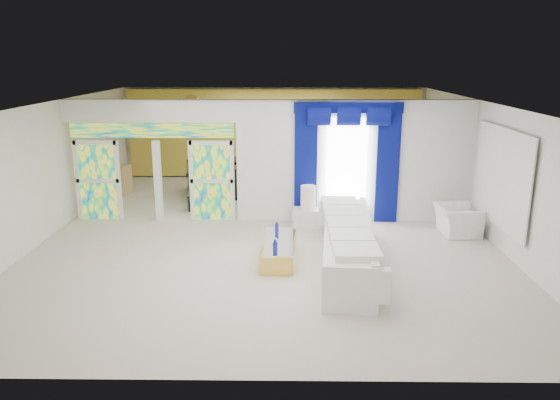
{
  "coord_description": "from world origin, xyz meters",
  "views": [
    {
      "loc": [
        0.44,
        -12.02,
        4.0
      ],
      "look_at": [
        0.3,
        -1.2,
        1.1
      ],
      "focal_mm": 34.49,
      "sensor_mm": 36.0,
      "label": 1
    }
  ],
  "objects_px": {
    "white_sofa": "(347,246)",
    "coffee_table": "(279,251)",
    "armchair": "(457,220)",
    "console_table": "(320,218)",
    "grand_piano": "(214,179)"
  },
  "relations": [
    {
      "from": "console_table",
      "to": "grand_piano",
      "type": "relative_size",
      "value": 0.73
    },
    {
      "from": "grand_piano",
      "to": "console_table",
      "type": "bearing_deg",
      "value": -62.76
    },
    {
      "from": "white_sofa",
      "to": "coffee_table",
      "type": "xyz_separation_m",
      "value": [
        -1.35,
        0.3,
        -0.21
      ]
    },
    {
      "from": "coffee_table",
      "to": "console_table",
      "type": "height_order",
      "value": "console_table"
    },
    {
      "from": "white_sofa",
      "to": "console_table",
      "type": "height_order",
      "value": "white_sofa"
    },
    {
      "from": "console_table",
      "to": "grand_piano",
      "type": "bearing_deg",
      "value": 133.63
    },
    {
      "from": "coffee_table",
      "to": "grand_piano",
      "type": "xyz_separation_m",
      "value": [
        -2.03,
        5.33,
        0.27
      ]
    },
    {
      "from": "console_table",
      "to": "armchair",
      "type": "relative_size",
      "value": 1.29
    },
    {
      "from": "coffee_table",
      "to": "grand_piano",
      "type": "bearing_deg",
      "value": 110.81
    },
    {
      "from": "white_sofa",
      "to": "armchair",
      "type": "distance_m",
      "value": 3.4
    },
    {
      "from": "white_sofa",
      "to": "grand_piano",
      "type": "distance_m",
      "value": 6.57
    },
    {
      "from": "armchair",
      "to": "grand_piano",
      "type": "relative_size",
      "value": 0.56
    },
    {
      "from": "console_table",
      "to": "armchair",
      "type": "distance_m",
      "value": 3.18
    },
    {
      "from": "coffee_table",
      "to": "console_table",
      "type": "xyz_separation_m",
      "value": [
        0.97,
        2.19,
        0.03
      ]
    },
    {
      "from": "console_table",
      "to": "grand_piano",
      "type": "xyz_separation_m",
      "value": [
        -3.0,
        3.14,
        0.24
      ]
    }
  ]
}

